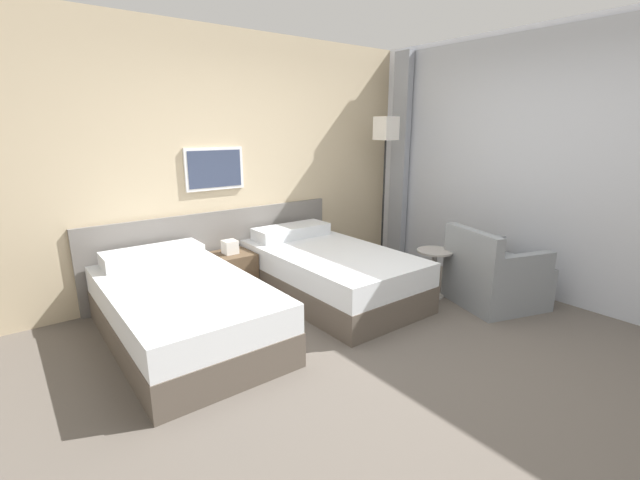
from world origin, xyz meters
TOP-DOWN VIEW (x-y plane):
  - ground_plane at (0.00, 0.00)m, footprint 16.00×16.00m
  - wall_headboard at (-0.03, 2.27)m, footprint 10.00×0.10m
  - wall_window at (2.17, -0.02)m, footprint 0.21×4.75m
  - bed_near_door at (-1.18, 1.27)m, footprint 1.10×1.91m
  - bed_near_window at (0.37, 1.27)m, footprint 1.10×1.91m
  - nightstand at (-0.41, 1.96)m, footprint 0.44×0.41m
  - floor_lamp at (1.61, 1.73)m, footprint 0.24×0.24m
  - side_table at (1.22, 0.60)m, footprint 0.36×0.36m
  - armchair at (1.54, 0.11)m, footprint 0.95×0.93m

SIDE VIEW (x-z plane):
  - ground_plane at x=0.00m, z-range 0.00..0.00m
  - nightstand at x=-0.41m, z-range -0.06..0.52m
  - bed_near_door at x=-1.18m, z-range -0.05..0.57m
  - bed_near_window at x=0.37m, z-range -0.05..0.57m
  - armchair at x=1.54m, z-range -0.12..0.66m
  - side_table at x=1.22m, z-range 0.09..0.59m
  - wall_headboard at x=-0.03m, z-range -0.05..2.65m
  - wall_window at x=2.17m, z-range -0.01..2.69m
  - floor_lamp at x=1.61m, z-range 0.62..2.47m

